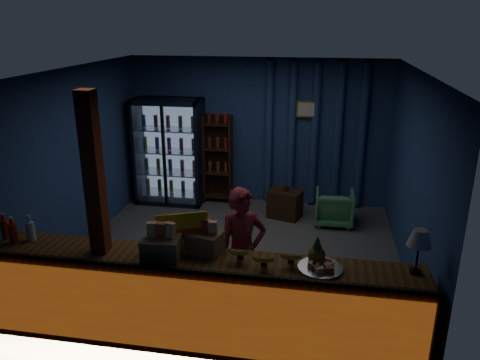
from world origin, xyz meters
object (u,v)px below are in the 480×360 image
(shopkeeper, at_px, (242,252))
(green_chair, at_px, (334,207))
(pastry_tray, at_px, (320,267))
(table_lamp, at_px, (420,240))

(shopkeeper, height_order, green_chair, shopkeeper)
(pastry_tray, relative_size, table_lamp, 0.97)
(pastry_tray, bearing_deg, green_chair, 86.19)
(green_chair, height_order, table_lamp, table_lamp)
(shopkeeper, xyz_separation_m, pastry_tray, (0.86, -0.60, 0.23))
(shopkeeper, bearing_deg, table_lamp, -40.36)
(table_lamp, bearing_deg, pastry_tray, -174.91)
(green_chair, distance_m, table_lamp, 3.39)
(pastry_tray, distance_m, table_lamp, 0.94)
(shopkeeper, bearing_deg, green_chair, 44.30)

